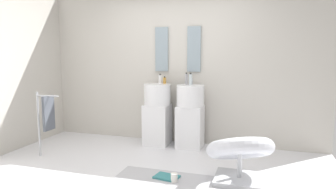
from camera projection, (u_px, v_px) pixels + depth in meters
name	position (u px, v px, depth m)	size (l,w,h in m)	color
ground_plane	(143.00, 178.00, 3.72)	(4.80, 3.60, 0.04)	silver
rear_partition	(179.00, 66.00, 5.12)	(4.80, 0.10, 2.60)	beige
pedestal_sink_left	(157.00, 113.00, 5.00)	(0.44, 0.44, 1.11)	white
pedestal_sink_right	(190.00, 115.00, 4.84)	(0.44, 0.44, 1.11)	white
vanity_mirror_left	(162.00, 49.00, 5.10)	(0.22, 0.03, 0.73)	#8C9EA8
vanity_mirror_right	(194.00, 49.00, 4.93)	(0.22, 0.03, 0.73)	#8C9EA8
lounge_chair	(240.00, 153.00, 3.51)	(1.02, 1.02, 0.65)	#B7BABF
towel_rack	(47.00, 114.00, 4.36)	(0.37, 0.22, 0.95)	#B7BABF
area_rug	(164.00, 185.00, 3.46)	(1.27, 0.84, 0.01)	#B2B2B7
magazine_teal	(167.00, 177.00, 3.65)	(0.29, 0.20, 0.02)	teal
coffee_mug	(174.00, 178.00, 3.52)	(0.08, 0.08, 0.10)	white
soap_bottle_amber	(165.00, 80.00, 5.01)	(0.05, 0.05, 0.12)	#C68C38
soap_bottle_grey	(186.00, 79.00, 4.86)	(0.05, 0.05, 0.19)	#99999E
soap_bottle_white	(160.00, 79.00, 5.05)	(0.05, 0.05, 0.16)	white
soap_bottle_clear	(190.00, 79.00, 4.87)	(0.05, 0.05, 0.19)	silver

